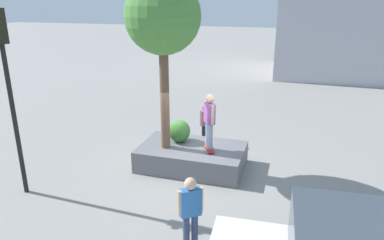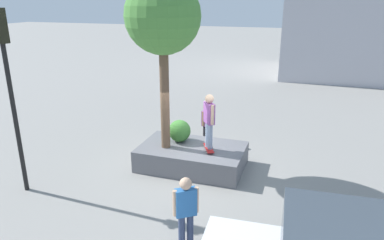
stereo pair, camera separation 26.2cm
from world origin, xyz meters
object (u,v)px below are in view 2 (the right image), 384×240
Objects in this scene: skateboard at (209,148)px; planter_ledge at (192,157)px; bystander_watching at (186,208)px; skateboarder at (209,118)px; traffic_light_corner at (7,74)px; plaza_tree at (163,18)px; pedestrian_crossing at (206,121)px.

planter_ledge is at bearing -6.88° from skateboard.
bystander_watching reaches higher than skateboard.
traffic_light_corner is at bearing 31.46° from skateboarder.
plaza_tree is at bearing -61.66° from bystander_watching.
plaza_tree reaches higher than skateboard.
planter_ledge is 0.67× the size of traffic_light_corner.
skateboarder is (0.00, 0.00, 1.00)m from skateboard.
bystander_watching is at bearing 98.26° from skateboarder.
planter_ledge is 2.12m from pedestrian_crossing.
planter_ledge is at bearing -162.17° from plaza_tree.
skateboarder is at bearing 108.19° from pedestrian_crossing.
bystander_watching is at bearing 118.34° from plaza_tree.
bystander_watching is at bearing 106.36° from planter_ledge.
skateboarder is at bearing 90.00° from skateboard.
traffic_light_corner is (3.23, 2.62, -1.29)m from plaza_tree.
skateboard is 1.00m from skateboarder.
plaza_tree is 2.98× the size of skateboarder.
pedestrian_crossing is (0.13, -2.05, 0.54)m from planter_ledge.
skateboard is at bearing 108.19° from pedestrian_crossing.
plaza_tree is 4.12m from skateboard.
skateboard is 5.97m from traffic_light_corner.
traffic_light_corner is at bearing 31.46° from skateboard.
traffic_light_corner is 2.96× the size of bystander_watching.
bystander_watching is 5.94m from pedestrian_crossing.
bystander_watching is (-0.54, 3.70, 0.21)m from skateboard.
skateboard is at bearing -90.00° from skateboarder.
pedestrian_crossing is at bearing -71.81° from skateboard.
skateboard is 0.48× the size of bystander_watching.
bystander_watching is at bearing 170.14° from traffic_light_corner.
plaza_tree is at bearing 73.93° from pedestrian_crossing.
planter_ledge is at bearing -144.41° from traffic_light_corner.
plaza_tree is 3.31× the size of pedestrian_crossing.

